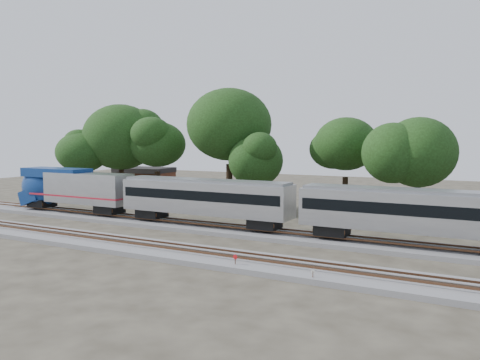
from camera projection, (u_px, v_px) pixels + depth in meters
The scene contains 15 objects.
ground at pixel (205, 245), 40.87m from camera, with size 160.00×160.00×0.00m, color #383328.
track_far at pixel (237, 231), 46.14m from camera, with size 160.00×5.00×0.73m.
track_near at pixel (179, 252), 37.32m from camera, with size 160.00×5.00×0.73m.
train at pixel (415, 211), 38.22m from camera, with size 96.99×3.35×4.94m.
switch_stand_red at pixel (235, 260), 33.03m from camera, with size 0.35×0.11×1.10m.
switch_stand_white at pixel (313, 275), 29.95m from camera, with size 0.28×0.06×0.88m.
switch_lever at pixel (225, 266), 33.57m from camera, with size 0.50×0.30×0.30m, color #512D19.
brick_building at pixel (145, 180), 80.53m from camera, with size 9.63×7.25×4.33m.
tree_0 at pixel (82, 152), 69.16m from camera, with size 7.38×7.38×10.41m.
tree_1 at pixel (121, 137), 69.88m from camera, with size 9.67×9.67×13.64m.
tree_2 at pixel (157, 144), 66.99m from camera, with size 8.62×8.62×12.15m.
tree_3 at pixel (229, 125), 60.53m from camera, with size 11.28×11.28×15.90m.
tree_4 at pixel (256, 161), 57.53m from camera, with size 6.65×6.65×9.38m.
tree_5 at pixel (346, 144), 56.12m from camera, with size 8.78×8.78×12.38m.
tree_6 at pixel (418, 153), 48.24m from camera, with size 7.99×7.99×11.27m.
Camera 1 is at (21.40, -34.18, 9.25)m, focal length 35.00 mm.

